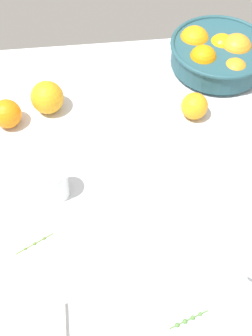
{
  "coord_description": "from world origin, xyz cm",
  "views": [
    {
      "loc": [
        -2.37,
        -54.14,
        79.33
      ],
      "look_at": [
        3.79,
        1.19,
        4.55
      ],
      "focal_mm": 45.47,
      "sensor_mm": 36.0,
      "label": 1
    }
  ],
  "objects": [
    {
      "name": "ground_plane",
      "position": [
        0.0,
        0.0,
        -1.5
      ],
      "size": [
        128.3,
        102.95,
        3.0
      ],
      "primitive_type": "cube",
      "color": "silver"
    },
    {
      "name": "fruit_bowl",
      "position": [
        33.29,
        37.27,
        4.66
      ],
      "size": [
        27.21,
        27.21,
        10.01
      ],
      "color": "#234C56",
      "rests_on": "ground_plane"
    },
    {
      "name": "juice_glass",
      "position": [
        -11.89,
        -0.71,
        3.77
      ],
      "size": [
        5.8,
        5.8,
        8.21
      ],
      "color": "white",
      "rests_on": "ground_plane"
    },
    {
      "name": "loose_orange_2",
      "position": [
        23.04,
        19.38,
        3.39
      ],
      "size": [
        6.79,
        6.79,
        6.79
      ],
      "primitive_type": "sphere",
      "color": "orange",
      "rests_on": "ground_plane"
    },
    {
      "name": "loose_orange_3",
      "position": [
        -13.46,
        25.73,
        4.18
      ],
      "size": [
        8.36,
        8.36,
        8.36
      ],
      "primitive_type": "sphere",
      "color": "orange",
      "rests_on": "ground_plane"
    },
    {
      "name": "loose_orange_4",
      "position": [
        -23.43,
        21.65,
        3.6
      ],
      "size": [
        7.21,
        7.21,
        7.21
      ],
      "primitive_type": "sphere",
      "color": "orange",
      "rests_on": "ground_plane"
    },
    {
      "name": "herb_sprig_0",
      "position": [
        11.61,
        -31.37,
        0.27
      ],
      "size": [
        7.75,
        2.74,
        0.98
      ],
      "color": "#4F7C3D",
      "rests_on": "ground_plane"
    },
    {
      "name": "herb_sprig_1",
      "position": [
        -16.55,
        -12.64,
        0.24
      ],
      "size": [
        7.71,
        4.17,
        0.74
      ],
      "color": "#55782F",
      "rests_on": "ground_plane"
    }
  ]
}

